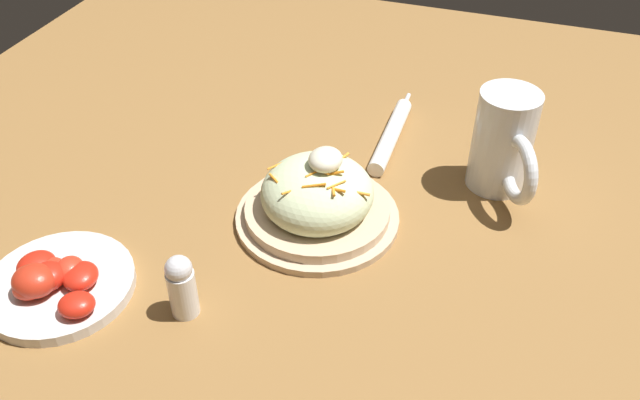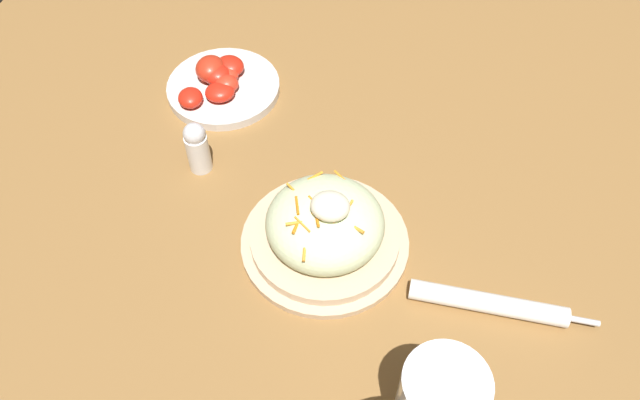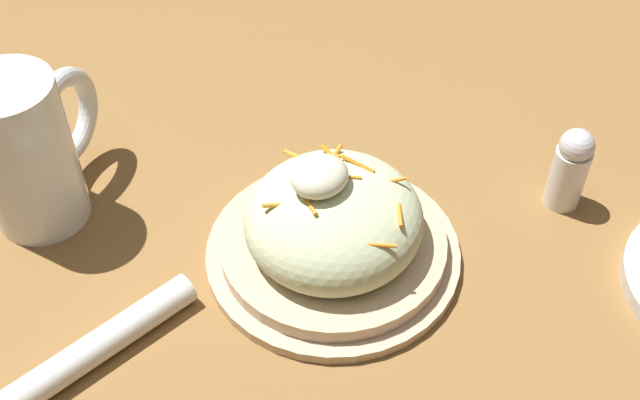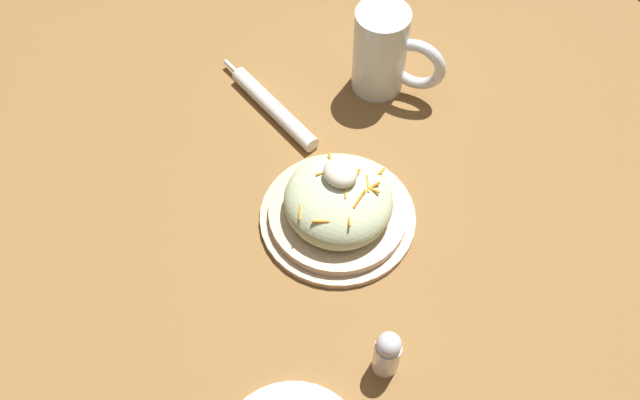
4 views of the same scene
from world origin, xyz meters
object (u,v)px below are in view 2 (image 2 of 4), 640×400
at_px(tomato_plate, 220,83).
at_px(salt_shaker, 197,147).
at_px(salad_plate, 325,229).
at_px(napkin_roll, 489,303).

height_order(tomato_plate, salt_shaker, salt_shaker).
bearing_deg(salad_plate, salt_shaker, 155.92).
distance_m(napkin_roll, salt_shaker, 0.44).
bearing_deg(napkin_roll, salt_shaker, 161.83).
distance_m(salad_plate, tomato_plate, 0.34).
bearing_deg(salad_plate, napkin_roll, -12.17).
bearing_deg(tomato_plate, napkin_roll, -33.88).
relative_size(napkin_roll, salt_shaker, 2.68).
height_order(napkin_roll, salt_shaker, salt_shaker).
xyz_separation_m(salad_plate, tomato_plate, (-0.22, 0.25, -0.02)).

